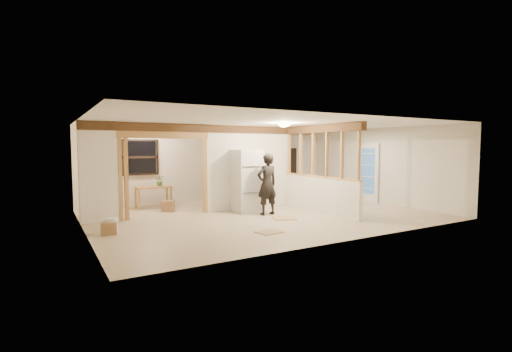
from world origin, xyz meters
TOP-DOWN VIEW (x-y plane):
  - floor at (0.00, 0.00)m, footprint 9.00×6.50m
  - ceiling at (0.00, 0.00)m, footprint 9.00×6.50m
  - wall_back at (0.00, 3.25)m, footprint 9.00×0.01m
  - wall_front at (0.00, -3.25)m, footprint 9.00×0.01m
  - wall_left at (-4.50, 0.00)m, footprint 0.01×6.50m
  - wall_right at (4.50, 0.00)m, footprint 0.01×6.50m
  - partition_left_stub at (-4.05, 1.20)m, footprint 0.90×0.12m
  - partition_center at (0.20, 1.20)m, footprint 2.80×0.12m
  - doorway_frame at (-2.40, 1.20)m, footprint 2.46×0.14m
  - header_beam_back at (-1.00, 1.20)m, footprint 7.00×0.18m
  - header_beam_right at (1.60, -0.40)m, footprint 0.18×3.30m
  - pony_wall at (1.60, -0.40)m, footprint 0.12×3.20m
  - stud_partition at (1.60, -0.40)m, footprint 0.14×3.20m
  - window_back at (-2.60, 3.17)m, footprint 1.12×0.10m
  - french_door at (4.42, 0.40)m, footprint 0.12×0.86m
  - ceiling_dome_main at (0.30, -0.50)m, footprint 0.36×0.36m
  - ceiling_dome_util at (-2.50, 2.30)m, footprint 0.32×0.32m
  - hanging_bulb at (-2.00, 1.60)m, footprint 0.07×0.07m
  - refrigerator at (-0.13, 0.78)m, footprint 0.74×0.72m
  - woman at (0.09, 0.00)m, footprint 0.64×0.44m
  - work_table at (-2.32, 2.71)m, footprint 1.08×0.57m
  - potted_plant at (-2.12, 2.71)m, footprint 0.36×0.33m
  - shop_vac at (-3.97, 1.90)m, footprint 0.40×0.40m
  - bookshelf at (2.74, 3.03)m, footprint 0.91×0.30m
  - bucket at (-3.99, -0.15)m, footprint 0.32×0.32m
  - box_util_a at (-2.12, 1.93)m, footprint 0.46×0.43m
  - box_util_b at (-4.09, 2.08)m, footprint 0.42×0.42m
  - box_front at (-4.06, -0.27)m, footprint 0.36×0.32m
  - floor_panel_near at (0.19, -0.67)m, footprint 0.78×0.78m
  - floor_panel_far at (-1.00, -1.85)m, footprint 0.57×0.48m

SIDE VIEW (x-z plane):
  - floor at x=0.00m, z-range -0.01..0.00m
  - floor_panel_far at x=-1.00m, z-range 0.00..0.02m
  - floor_panel_near at x=0.19m, z-range 0.00..0.02m
  - box_front at x=-4.06m, z-range 0.00..0.26m
  - box_util_a at x=-2.12m, z-range 0.00..0.31m
  - box_util_b at x=-4.09m, z-range 0.00..0.31m
  - bucket at x=-3.99m, z-range 0.00..0.33m
  - shop_vac at x=-3.97m, z-range 0.00..0.51m
  - work_table at x=-2.32m, z-range 0.00..0.67m
  - pony_wall at x=1.60m, z-range 0.00..1.00m
  - potted_plant at x=-2.12m, z-range 0.67..0.99m
  - woman at x=0.09m, z-range 0.00..1.70m
  - refrigerator at x=-0.13m, z-range 0.00..1.79m
  - bookshelf at x=2.74m, z-range 0.00..1.83m
  - french_door at x=4.42m, z-range 0.00..2.00m
  - doorway_frame at x=-2.40m, z-range 0.00..2.20m
  - wall_back at x=0.00m, z-range 0.00..2.50m
  - wall_front at x=0.00m, z-range 0.00..2.50m
  - wall_left at x=-4.50m, z-range 0.00..2.50m
  - wall_right at x=4.50m, z-range 0.00..2.50m
  - partition_left_stub at x=-4.05m, z-range 0.00..2.50m
  - partition_center at x=0.20m, z-range 0.00..2.50m
  - window_back at x=-2.60m, z-range 1.00..2.10m
  - stud_partition at x=1.60m, z-range 1.00..2.32m
  - hanging_bulb at x=-2.00m, z-range 2.15..2.22m
  - header_beam_back at x=-1.00m, z-range 2.27..2.49m
  - header_beam_right at x=1.60m, z-range 2.27..2.49m
  - ceiling_dome_main at x=0.30m, z-range 2.40..2.56m
  - ceiling_dome_util at x=-2.50m, z-range 2.41..2.55m
  - ceiling at x=0.00m, z-range 2.50..2.50m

